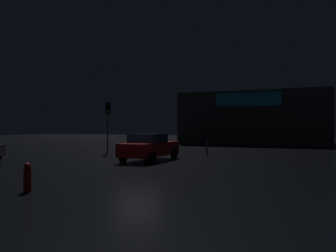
{
  "coord_description": "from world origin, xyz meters",
  "views": [
    {
      "loc": [
        9.14,
        -16.07,
        1.86
      ],
      "look_at": [
        0.48,
        2.68,
        1.92
      ],
      "focal_mm": 39.39,
      "sensor_mm": 36.0,
      "label": 1
    }
  ],
  "objects_px": {
    "store_building": "(258,119)",
    "car_near": "(149,147)",
    "fire_hydrant": "(27,177)",
    "traffic_signal_main": "(108,114)"
  },
  "relations": [
    {
      "from": "store_building",
      "to": "car_near",
      "type": "distance_m",
      "value": 23.95
    },
    {
      "from": "store_building",
      "to": "fire_hydrant",
      "type": "bearing_deg",
      "value": -89.95
    },
    {
      "from": "traffic_signal_main",
      "to": "car_near",
      "type": "bearing_deg",
      "value": -36.81
    },
    {
      "from": "traffic_signal_main",
      "to": "car_near",
      "type": "distance_m",
      "value": 7.2
    },
    {
      "from": "car_near",
      "to": "fire_hydrant",
      "type": "xyz_separation_m",
      "value": [
        1.28,
        -9.99,
        -0.35
      ]
    },
    {
      "from": "store_building",
      "to": "traffic_signal_main",
      "type": "bearing_deg",
      "value": -109.01
    },
    {
      "from": "store_building",
      "to": "traffic_signal_main",
      "type": "xyz_separation_m",
      "value": [
        -6.78,
        -19.69,
        -0.0
      ]
    },
    {
      "from": "car_near",
      "to": "fire_hydrant",
      "type": "bearing_deg",
      "value": -82.68
    },
    {
      "from": "car_near",
      "to": "fire_hydrant",
      "type": "distance_m",
      "value": 10.08
    },
    {
      "from": "fire_hydrant",
      "to": "car_near",
      "type": "bearing_deg",
      "value": 97.32
    }
  ]
}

